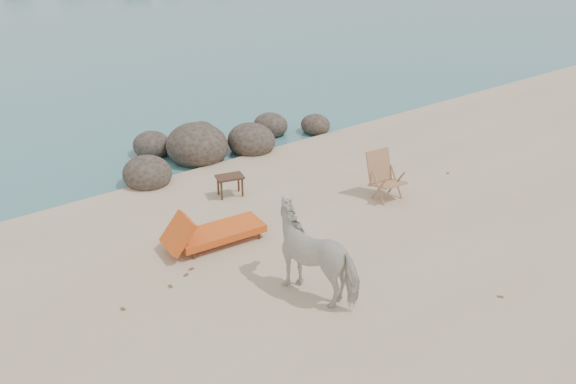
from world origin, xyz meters
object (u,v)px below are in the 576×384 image
side_table (230,187)px  lounge_chair (220,229)px  deck_chair (388,178)px  cow (318,254)px  boulders (212,145)px

side_table → lounge_chair: lounge_chair is taller
side_table → deck_chair: (2.67, -2.18, 0.28)m
cow → deck_chair: cow is taller
side_table → boulders: bearing=83.6°
side_table → deck_chair: bearing=-24.0°
boulders → deck_chair: bearing=-70.2°
boulders → side_table: (-0.99, -2.49, 0.02)m
deck_chair → side_table: bearing=147.4°
cow → side_table: cow is taller
cow → side_table: 3.95m
lounge_chair → deck_chair: 3.91m
cow → deck_chair: 3.78m
boulders → cow: size_ratio=3.77×
lounge_chair → boulders: bearing=67.1°
deck_chair → boulders: bearing=116.4°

